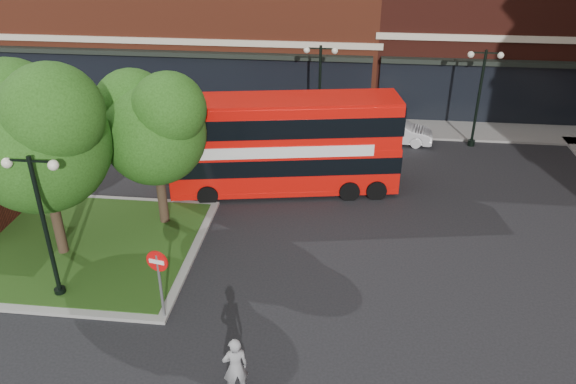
# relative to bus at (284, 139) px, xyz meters

# --- Properties ---
(ground) EXTENTS (120.00, 120.00, 0.00)m
(ground) POSITION_rel_bus_xyz_m (-0.87, -8.45, -2.43)
(ground) COLOR black
(ground) RESTS_ON ground
(pavement_far) EXTENTS (44.00, 3.00, 0.12)m
(pavement_far) POSITION_rel_bus_xyz_m (-0.87, 8.05, -2.37)
(pavement_far) COLOR slate
(pavement_far) RESTS_ON ground
(traffic_island) EXTENTS (12.60, 7.60, 0.15)m
(traffic_island) POSITION_rel_bus_xyz_m (-8.87, -5.45, -2.37)
(traffic_island) COLOR gray
(traffic_island) RESTS_ON ground
(tree_island_west) EXTENTS (5.40, 4.71, 7.21)m
(tree_island_west) POSITION_rel_bus_xyz_m (-7.47, -5.88, 2.36)
(tree_island_west) COLOR #2D2116
(tree_island_west) RESTS_ON ground
(tree_island_east) EXTENTS (4.46, 3.90, 6.29)m
(tree_island_east) POSITION_rel_bus_xyz_m (-4.45, -3.39, 1.81)
(tree_island_east) COLOR #2D2116
(tree_island_east) RESTS_ON ground
(lamp_island) EXTENTS (1.72, 0.36, 5.00)m
(lamp_island) POSITION_rel_bus_xyz_m (-6.37, -8.25, 0.39)
(lamp_island) COLOR black
(lamp_island) RESTS_ON ground
(lamp_far_left) EXTENTS (1.72, 0.36, 5.00)m
(lamp_far_left) POSITION_rel_bus_xyz_m (1.13, 6.05, 0.39)
(lamp_far_left) COLOR black
(lamp_far_left) RESTS_ON ground
(lamp_far_right) EXTENTS (1.72, 0.36, 5.00)m
(lamp_far_right) POSITION_rel_bus_xyz_m (9.13, 6.05, 0.39)
(lamp_far_right) COLOR black
(lamp_far_right) RESTS_ON ground
(bus) EXTENTS (9.95, 3.87, 3.71)m
(bus) POSITION_rel_bus_xyz_m (0.00, 0.00, 0.00)
(bus) COLOR red
(bus) RESTS_ON ground
(woman) EXTENTS (0.77, 0.64, 1.81)m
(woman) POSITION_rel_bus_xyz_m (0.10, -11.58, -1.53)
(woman) COLOR gray
(woman) RESTS_ON ground
(car_silver) EXTENTS (4.35, 1.98, 1.45)m
(car_silver) POSITION_rel_bus_xyz_m (-4.57, 7.55, -1.71)
(car_silver) COLOR #ADAEB4
(car_silver) RESTS_ON ground
(car_white) EXTENTS (3.91, 1.74, 1.25)m
(car_white) POSITION_rel_bus_xyz_m (5.19, 6.05, -1.81)
(car_white) COLOR white
(car_white) RESTS_ON ground
(no_entry_sign) EXTENTS (0.68, 0.19, 2.49)m
(no_entry_sign) POSITION_rel_bus_xyz_m (-2.67, -8.95, -0.66)
(no_entry_sign) COLOR slate
(no_entry_sign) RESTS_ON ground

